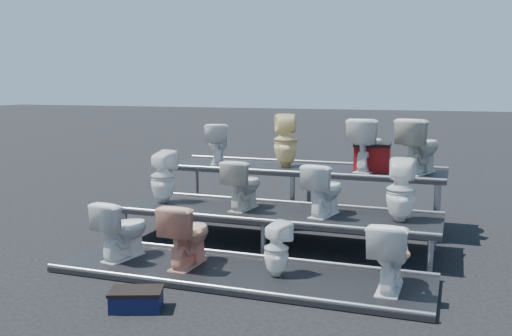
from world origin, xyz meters
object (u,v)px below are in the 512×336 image
(toilet_3, at_px, (390,255))
(toilet_11, at_px, (420,146))
(toilet_0, at_px, (122,229))
(toilet_1, at_px, (187,234))
(toilet_7, at_px, (401,190))
(toilet_8, at_px, (217,143))
(toilet_10, at_px, (367,144))
(red_crate, at_px, (372,159))
(toilet_5, at_px, (243,184))
(toilet_4, at_px, (163,177))
(step_stool, at_px, (136,301))
(toilet_9, at_px, (286,141))
(toilet_2, at_px, (276,249))
(toilet_6, at_px, (324,189))

(toilet_3, relative_size, toilet_11, 0.91)
(toilet_0, xyz_separation_m, toilet_1, (0.85, 0.00, 0.01))
(toilet_1, xyz_separation_m, toilet_7, (2.22, 1.30, 0.42))
(toilet_1, xyz_separation_m, toilet_8, (-0.74, 2.60, 0.75))
(toilet_10, bearing_deg, toilet_11, -173.26)
(toilet_3, distance_m, red_crate, 2.77)
(toilet_5, bearing_deg, red_crate, -132.46)
(toilet_4, xyz_separation_m, step_stool, (1.07, -2.50, -0.74))
(toilet_5, distance_m, toilet_11, 2.56)
(toilet_8, bearing_deg, toilet_0, 68.59)
(toilet_0, xyz_separation_m, toilet_9, (1.23, 2.60, 0.85))
(toilet_11, relative_size, red_crate, 1.58)
(toilet_4, distance_m, toilet_11, 3.62)
(toilet_1, bearing_deg, toilet_2, -178.48)
(toilet_6, distance_m, toilet_11, 1.74)
(toilet_0, height_order, toilet_4, toilet_4)
(toilet_0, xyz_separation_m, toilet_3, (3.10, 0.00, 0.01))
(toilet_11, distance_m, step_stool, 4.58)
(toilet_1, distance_m, toilet_4, 1.70)
(toilet_6, relative_size, red_crate, 1.36)
(toilet_7, distance_m, step_stool, 3.39)
(toilet_6, bearing_deg, step_stool, 76.63)
(toilet_0, bearing_deg, toilet_4, -71.92)
(toilet_2, relative_size, red_crate, 1.21)
(step_stool, bearing_deg, toilet_0, 106.27)
(toilet_5, relative_size, toilet_9, 0.83)
(toilet_3, height_order, red_crate, red_crate)
(toilet_8, xyz_separation_m, red_crate, (2.43, 0.04, -0.14))
(toilet_6, relative_size, toilet_10, 0.87)
(red_crate, bearing_deg, toilet_7, -71.05)
(toilet_1, height_order, toilet_6, toilet_6)
(toilet_3, height_order, toilet_6, toilet_6)
(toilet_8, bearing_deg, step_stool, 82.80)
(toilet_0, distance_m, toilet_5, 1.71)
(toilet_1, distance_m, red_crate, 3.19)
(toilet_6, distance_m, red_crate, 1.42)
(toilet_2, xyz_separation_m, step_stool, (-1.01, -1.20, -0.27))
(toilet_1, xyz_separation_m, toilet_10, (1.61, 2.60, 0.82))
(toilet_2, distance_m, toilet_9, 2.84)
(toilet_1, height_order, toilet_10, toilet_10)
(toilet_10, xyz_separation_m, toilet_11, (0.73, 0.00, 0.01))
(toilet_4, bearing_deg, red_crate, -145.37)
(toilet_6, bearing_deg, toilet_11, -116.34)
(toilet_0, relative_size, toilet_10, 0.91)
(toilet_11, bearing_deg, toilet_9, 20.79)
(toilet_6, bearing_deg, toilet_2, 93.18)
(toilet_3, relative_size, toilet_4, 0.97)
(toilet_7, bearing_deg, toilet_3, 90.27)
(toilet_5, bearing_deg, toilet_4, 5.78)
(toilet_0, height_order, toilet_2, toilet_0)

